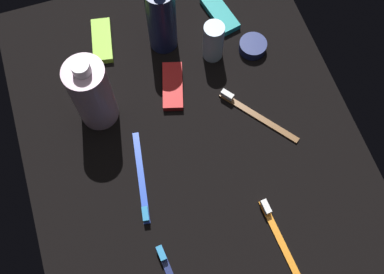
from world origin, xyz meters
TOP-DOWN VIEW (x-y plane):
  - ground_plane at (0.00, 0.00)cm, footprint 84.00×64.00cm
  - lotion_bottle at (23.75, -1.41)cm, footprint 5.83×5.83cm
  - bodywash_bottle at (11.71, 15.42)cm, footprint 7.48×7.48cm
  - deodorant_stick at (17.73, -10.28)cm, footprint 4.16×4.16cm
  - toothbrush_brown at (1.95, -13.53)cm, footprint 15.08×11.82cm
  - toothbrush_blue at (-4.75, 11.42)cm, footprint 17.98×3.89cm
  - toothbrush_orange at (-22.86, -9.17)cm, footprint 18.04×2.62cm
  - snack_bar_teal at (26.57, -15.01)cm, footprint 11.01×6.11cm
  - snack_bar_lime at (27.68, 10.98)cm, footprint 10.95×5.80cm
  - snack_bar_red at (12.65, 0.42)cm, footprint 11.10×6.73cm
  - cream_tin_left at (16.35, -18.72)cm, footprint 5.74×5.74cm

SIDE VIEW (x-z plane):
  - ground_plane at x=0.00cm, z-range -1.20..0.00cm
  - toothbrush_brown at x=1.95cm, z-range -0.44..1.66cm
  - toothbrush_blue at x=-4.75cm, z-range -0.44..1.66cm
  - toothbrush_orange at x=-22.86cm, z-range -0.44..1.66cm
  - snack_bar_teal at x=26.57cm, z-range 0.00..1.50cm
  - snack_bar_lime at x=27.68cm, z-range 0.00..1.50cm
  - snack_bar_red at x=12.65cm, z-range 0.00..1.50cm
  - cream_tin_left at x=16.35cm, z-range 0.00..2.15cm
  - deodorant_stick at x=17.73cm, z-range 0.00..9.44cm
  - lotion_bottle at x=23.75cm, z-range -1.17..17.87cm
  - bodywash_bottle at x=11.71cm, z-range -0.88..17.64cm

